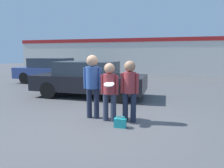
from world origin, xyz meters
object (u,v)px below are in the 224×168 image
parked_car_near (89,79)px  person_middle_with_frisbee (109,88)px  parked_car_far (52,70)px  shrub (90,70)px  person_left (93,80)px  handbag (120,122)px  person_right (130,86)px

parked_car_near → person_middle_with_frisbee: bearing=-58.5°
parked_car_far → shrub: bearing=81.5°
person_middle_with_frisbee → parked_car_far: (-5.56, 6.08, -0.14)m
person_middle_with_frisbee → shrub: person_middle_with_frisbee is taller
person_left → shrub: person_left is taller
person_middle_with_frisbee → parked_car_far: 8.24m
person_left → handbag: bearing=-29.9°
shrub → handbag: bearing=-64.9°
parked_car_near → handbag: 3.96m
person_right → parked_car_far: 8.54m
parked_car_far → person_right: bearing=-44.5°
parked_car_far → handbag: (5.95, -6.49, -0.66)m
parked_car_near → shrub: parked_car_near is taller
parked_car_far → shrub: (0.71, 4.74, -0.29)m
shrub → person_left: bearing=-68.0°
person_left → handbag: size_ratio=5.99×
parked_car_far → handbag: size_ratio=15.22×
parked_car_near → handbag: parked_car_near is taller
person_middle_with_frisbee → parked_car_near: bearing=121.5°
handbag → parked_car_near: bearing=123.3°
person_middle_with_frisbee → parked_car_near: size_ratio=0.33×
handbag → person_right: bearing=75.0°
shrub → parked_car_near: bearing=-68.7°
person_left → person_middle_with_frisbee: 0.57m
person_middle_with_frisbee → shrub: bearing=114.2°
shrub → person_right: bearing=-63.3°
shrub → handbag: shrub is taller
person_right → parked_car_near: size_ratio=0.35×
person_middle_with_frisbee → person_left: bearing=167.0°
handbag → shrub: bearing=115.1°
person_right → parked_car_far: (-6.09, 5.98, -0.18)m
parked_car_far → handbag: parked_car_far is taller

